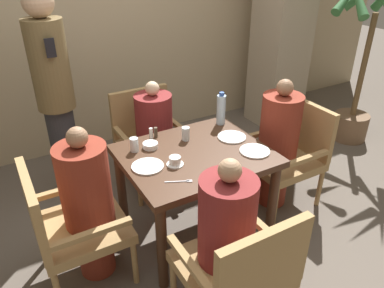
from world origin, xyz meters
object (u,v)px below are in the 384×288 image
at_px(chair_near_corner, 240,269).
at_px(plate_main_right, 232,137).
at_px(diner_in_left_chair, 88,204).
at_px(plate_dessert_center, 148,166).
at_px(teacup_with_saucer, 175,161).
at_px(potted_palm, 364,61).
at_px(plate_main_left, 255,151).
at_px(glass_tall_near, 134,145).
at_px(diner_in_near_chair, 226,240).
at_px(diner_in_right_chair, 278,144).
at_px(water_bottle, 221,109).
at_px(chair_left_side, 68,223).
at_px(standing_host, 55,94).
at_px(glass_tall_mid, 186,134).
at_px(bowl_small, 150,145).
at_px(chair_far_side, 149,136).
at_px(chair_right_side, 289,151).
at_px(diner_in_far_chair, 155,136).

relative_size(chair_near_corner, plate_main_right, 4.02).
relative_size(diner_in_left_chair, chair_near_corner, 1.28).
relative_size(plate_dessert_center, teacup_with_saucer, 1.86).
xyz_separation_m(chair_near_corner, teacup_with_saucer, (0.01, 0.77, 0.28)).
xyz_separation_m(potted_palm, plate_dessert_center, (-2.72, -0.49, -0.19)).
distance_m(plate_main_left, glass_tall_near, 0.86).
distance_m(diner_in_near_chair, plate_dessert_center, 0.73).
relative_size(diner_in_right_chair, water_bottle, 4.15).
bearing_deg(chair_left_side, potted_palm, 8.37).
height_order(potted_palm, teacup_with_saucer, potted_palm).
bearing_deg(diner_in_near_chair, diner_in_left_chair, 129.81).
relative_size(plate_main_left, glass_tall_near, 2.09).
bearing_deg(glass_tall_near, standing_host, 113.30).
bearing_deg(diner_in_left_chair, glass_tall_mid, 13.75).
xyz_separation_m(bowl_small, glass_tall_mid, (0.28, -0.02, 0.03)).
relative_size(chair_left_side, glass_tall_near, 8.41).
distance_m(standing_host, plate_main_left, 1.66).
distance_m(chair_far_side, glass_tall_mid, 0.71).
relative_size(chair_left_side, plate_main_right, 4.02).
xyz_separation_m(chair_right_side, plate_main_left, (-0.56, -0.20, 0.26)).
bearing_deg(potted_palm, chair_far_side, 171.23).
distance_m(chair_far_side, water_bottle, 0.78).
relative_size(chair_left_side, plate_main_left, 4.02).
xyz_separation_m(diner_in_far_chair, diner_in_right_chair, (0.79, -0.70, 0.05)).
bearing_deg(diner_in_far_chair, chair_near_corner, -97.54).
distance_m(diner_in_far_chair, water_bottle, 0.66).
xyz_separation_m(diner_in_right_chair, water_bottle, (-0.37, 0.31, 0.27)).
relative_size(diner_in_far_chair, plate_dessert_center, 4.79).
relative_size(chair_near_corner, diner_in_near_chair, 0.79).
distance_m(chair_far_side, standing_host, 0.88).
bearing_deg(chair_left_side, chair_near_corner, -49.25).
relative_size(teacup_with_saucer, glass_tall_mid, 1.12).
xyz_separation_m(diner_in_left_chair, diner_in_right_chair, (1.58, 0.00, 0.01)).
relative_size(plate_main_right, teacup_with_saucer, 1.86).
distance_m(potted_palm, plate_main_left, 2.09).
distance_m(chair_right_side, plate_main_right, 0.63).
distance_m(bowl_small, water_bottle, 0.68).
relative_size(diner_in_right_chair, glass_tall_near, 10.92).
height_order(chair_far_side, glass_tall_near, chair_far_side).
bearing_deg(chair_left_side, diner_in_far_chair, 36.94).
xyz_separation_m(chair_far_side, glass_tall_near, (-0.36, -0.61, 0.30)).
height_order(chair_far_side, diner_in_near_chair, diner_in_near_chair).
relative_size(chair_far_side, glass_tall_mid, 8.41).
bearing_deg(potted_palm, standing_host, 169.70).
bearing_deg(standing_host, chair_left_side, -102.08).
height_order(chair_far_side, plate_main_left, chair_far_side).
height_order(water_bottle, glass_tall_near, water_bottle).
height_order(potted_palm, plate_main_left, potted_palm).
bearing_deg(potted_palm, water_bottle, -174.80).
distance_m(standing_host, plate_dessert_center, 1.12).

